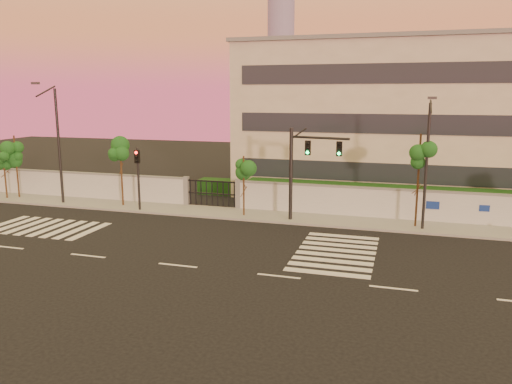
# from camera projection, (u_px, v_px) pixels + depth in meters

# --- Properties ---
(ground) EXTENTS (120.00, 120.00, 0.00)m
(ground) POSITION_uv_depth(u_px,v_px,m) (178.00, 265.00, 23.91)
(ground) COLOR black
(ground) RESTS_ON ground
(sidewalk) EXTENTS (60.00, 3.00, 0.15)m
(sidewalk) POSITION_uv_depth(u_px,v_px,m) (245.00, 214.00, 33.76)
(sidewalk) COLOR gray
(sidewalk) RESTS_ON ground
(perimeter_wall) EXTENTS (60.00, 0.36, 2.20)m
(perimeter_wall) POSITION_uv_depth(u_px,v_px,m) (253.00, 196.00, 34.95)
(perimeter_wall) COLOR #B1B4B8
(perimeter_wall) RESTS_ON ground
(hedge_row) EXTENTS (41.00, 4.25, 1.80)m
(hedge_row) POSITION_uv_depth(u_px,v_px,m) (278.00, 193.00, 37.27)
(hedge_row) COLOR #10340F
(hedge_row) RESTS_ON ground
(institutional_building) EXTENTS (24.40, 12.40, 12.25)m
(institutional_building) POSITION_uv_depth(u_px,v_px,m) (393.00, 118.00, 40.83)
(institutional_building) COLOR #B7AD9B
(institutional_building) RESTS_ON ground
(distant_skyscraper) EXTENTS (16.00, 16.00, 118.00)m
(distant_skyscraper) POSITION_uv_depth(u_px,v_px,m) (281.00, 1.00, 293.42)
(distant_skyscraper) COLOR slate
(distant_skyscraper) RESTS_ON ground
(road_markings) EXTENTS (57.00, 7.62, 0.02)m
(road_markings) POSITION_uv_depth(u_px,v_px,m) (181.00, 241.00, 27.89)
(road_markings) COLOR silver
(road_markings) RESTS_ON ground
(street_tree_a) EXTENTS (1.49, 1.19, 4.97)m
(street_tree_a) POSITION_uv_depth(u_px,v_px,m) (16.00, 153.00, 38.45)
(street_tree_a) COLOR #382314
(street_tree_a) RESTS_ON ground
(street_tree_b) EXTENTS (1.50, 1.20, 4.31)m
(street_tree_b) POSITION_uv_depth(u_px,v_px,m) (4.00, 159.00, 38.25)
(street_tree_b) COLOR #382314
(street_tree_b) RESTS_ON ground
(street_tree_c) EXTENTS (1.63, 1.30, 4.97)m
(street_tree_c) POSITION_uv_depth(u_px,v_px,m) (121.00, 157.00, 35.63)
(street_tree_c) COLOR #382314
(street_tree_c) RESTS_ON ground
(street_tree_d) EXTENTS (1.37, 1.09, 4.11)m
(street_tree_d) POSITION_uv_depth(u_px,v_px,m) (244.00, 172.00, 32.74)
(street_tree_d) COLOR #382314
(street_tree_d) RESTS_ON ground
(street_tree_e) EXTENTS (1.55, 1.24, 5.78)m
(street_tree_e) POSITION_uv_depth(u_px,v_px,m) (420.00, 159.00, 29.75)
(street_tree_e) COLOR #382314
(street_tree_e) RESTS_ON ground
(traffic_signal_main) EXTENTS (3.78, 0.88, 6.02)m
(traffic_signal_main) POSITION_uv_depth(u_px,v_px,m) (303.00, 164.00, 31.24)
(traffic_signal_main) COLOR black
(traffic_signal_main) RESTS_ON ground
(traffic_signal_secondary) EXTENTS (0.35, 0.34, 4.48)m
(traffic_signal_secondary) POSITION_uv_depth(u_px,v_px,m) (138.00, 171.00, 34.34)
(traffic_signal_secondary) COLOR black
(traffic_signal_secondary) RESTS_ON ground
(streetlight_west) EXTENTS (0.53, 2.14, 8.88)m
(streetlight_west) POSITION_uv_depth(u_px,v_px,m) (57.00, 140.00, 36.13)
(streetlight_west) COLOR black
(streetlight_west) RESTS_ON ground
(streetlight_east) EXTENTS (0.47, 1.91, 7.95)m
(streetlight_east) POSITION_uv_depth(u_px,v_px,m) (427.00, 160.00, 28.99)
(streetlight_east) COLOR black
(streetlight_east) RESTS_ON ground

